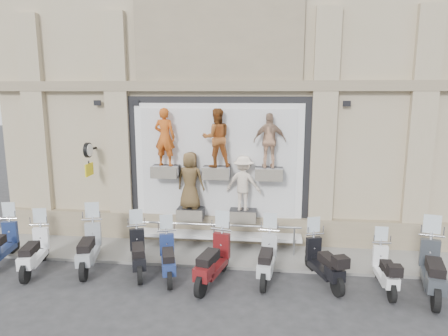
{
  "coord_description": "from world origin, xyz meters",
  "views": [
    {
      "loc": [
        1.57,
        -8.91,
        4.65
      ],
      "look_at": [
        0.3,
        1.9,
        2.6
      ],
      "focal_mm": 32.0,
      "sensor_mm": 36.0,
      "label": 1
    }
  ],
  "objects_px": {
    "scooter_e": "(168,249)",
    "scooter_h": "(324,254)",
    "scooter_g": "(267,250)",
    "scooter_f": "(213,251)",
    "scooter_i": "(386,262)",
    "scooter_a": "(0,237)",
    "scooter_d": "(138,244)",
    "clock_sign_bracket": "(89,155)",
    "scooter_b": "(33,243)",
    "scooter_j": "(434,260)",
    "scooter_c": "(88,239)",
    "guard_rail": "(214,239)"
  },
  "relations": [
    {
      "from": "scooter_d",
      "to": "scooter_g",
      "type": "distance_m",
      "value": 3.35
    },
    {
      "from": "scooter_b",
      "to": "scooter_i",
      "type": "height_order",
      "value": "scooter_b"
    },
    {
      "from": "scooter_i",
      "to": "scooter_j",
      "type": "height_order",
      "value": "scooter_j"
    },
    {
      "from": "scooter_h",
      "to": "scooter_b",
      "type": "bearing_deg",
      "value": 160.55
    },
    {
      "from": "scooter_b",
      "to": "scooter_d",
      "type": "bearing_deg",
      "value": -7.46
    },
    {
      "from": "scooter_j",
      "to": "scooter_c",
      "type": "bearing_deg",
      "value": -169.34
    },
    {
      "from": "scooter_e",
      "to": "scooter_h",
      "type": "relative_size",
      "value": 0.98
    },
    {
      "from": "scooter_b",
      "to": "scooter_f",
      "type": "relative_size",
      "value": 0.92
    },
    {
      "from": "scooter_d",
      "to": "scooter_i",
      "type": "relative_size",
      "value": 1.11
    },
    {
      "from": "scooter_d",
      "to": "scooter_f",
      "type": "bearing_deg",
      "value": -31.42
    },
    {
      "from": "scooter_a",
      "to": "scooter_g",
      "type": "xyz_separation_m",
      "value": [
        7.26,
        -0.04,
        -0.02
      ]
    },
    {
      "from": "scooter_a",
      "to": "scooter_j",
      "type": "relative_size",
      "value": 0.91
    },
    {
      "from": "scooter_d",
      "to": "scooter_c",
      "type": "bearing_deg",
      "value": 156.22
    },
    {
      "from": "scooter_g",
      "to": "scooter_j",
      "type": "xyz_separation_m",
      "value": [
        3.82,
        -0.37,
        0.09
      ]
    },
    {
      "from": "scooter_h",
      "to": "scooter_j",
      "type": "height_order",
      "value": "scooter_j"
    },
    {
      "from": "clock_sign_bracket",
      "to": "scooter_j",
      "type": "bearing_deg",
      "value": -13.59
    },
    {
      "from": "scooter_b",
      "to": "scooter_e",
      "type": "height_order",
      "value": "scooter_b"
    },
    {
      "from": "scooter_g",
      "to": "scooter_h",
      "type": "relative_size",
      "value": 1.02
    },
    {
      "from": "clock_sign_bracket",
      "to": "scooter_b",
      "type": "relative_size",
      "value": 0.54
    },
    {
      "from": "scooter_h",
      "to": "scooter_j",
      "type": "xyz_separation_m",
      "value": [
        2.43,
        -0.31,
        0.11
      ]
    },
    {
      "from": "scooter_h",
      "to": "scooter_f",
      "type": "bearing_deg",
      "value": 165.81
    },
    {
      "from": "clock_sign_bracket",
      "to": "scooter_a",
      "type": "height_order",
      "value": "clock_sign_bracket"
    },
    {
      "from": "scooter_j",
      "to": "scooter_f",
      "type": "bearing_deg",
      "value": -166.29
    },
    {
      "from": "scooter_a",
      "to": "scooter_h",
      "type": "distance_m",
      "value": 8.66
    },
    {
      "from": "scooter_h",
      "to": "scooter_i",
      "type": "height_order",
      "value": "scooter_h"
    },
    {
      "from": "guard_rail",
      "to": "clock_sign_bracket",
      "type": "bearing_deg",
      "value": 173.16
    },
    {
      "from": "clock_sign_bracket",
      "to": "scooter_f",
      "type": "height_order",
      "value": "clock_sign_bracket"
    },
    {
      "from": "guard_rail",
      "to": "clock_sign_bracket",
      "type": "relative_size",
      "value": 4.96
    },
    {
      "from": "scooter_f",
      "to": "scooter_i",
      "type": "distance_m",
      "value": 4.15
    },
    {
      "from": "scooter_a",
      "to": "scooter_e",
      "type": "distance_m",
      "value": 4.76
    },
    {
      "from": "scooter_a",
      "to": "scooter_h",
      "type": "relative_size",
      "value": 1.05
    },
    {
      "from": "scooter_i",
      "to": "scooter_d",
      "type": "bearing_deg",
      "value": 178.38
    },
    {
      "from": "scooter_c",
      "to": "scooter_b",
      "type": "bearing_deg",
      "value": 179.59
    },
    {
      "from": "guard_rail",
      "to": "clock_sign_bracket",
      "type": "distance_m",
      "value": 4.57
    },
    {
      "from": "clock_sign_bracket",
      "to": "guard_rail",
      "type": "bearing_deg",
      "value": -6.84
    },
    {
      "from": "scooter_a",
      "to": "scooter_g",
      "type": "bearing_deg",
      "value": -9.99
    },
    {
      "from": "clock_sign_bracket",
      "to": "scooter_d",
      "type": "distance_m",
      "value": 3.47
    },
    {
      "from": "scooter_c",
      "to": "scooter_h",
      "type": "xyz_separation_m",
      "value": [
        6.13,
        -0.12,
        -0.07
      ]
    },
    {
      "from": "clock_sign_bracket",
      "to": "scooter_c",
      "type": "xyz_separation_m",
      "value": [
        0.72,
        -1.81,
        -1.97
      ]
    },
    {
      "from": "clock_sign_bracket",
      "to": "scooter_b",
      "type": "bearing_deg",
      "value": -106.94
    },
    {
      "from": "scooter_e",
      "to": "scooter_h",
      "type": "xyz_separation_m",
      "value": [
        3.9,
        0.13,
        0.02
      ]
    },
    {
      "from": "scooter_a",
      "to": "scooter_g",
      "type": "height_order",
      "value": "scooter_a"
    },
    {
      "from": "scooter_c",
      "to": "clock_sign_bracket",
      "type": "bearing_deg",
      "value": 97.91
    },
    {
      "from": "scooter_c",
      "to": "scooter_g",
      "type": "height_order",
      "value": "scooter_c"
    },
    {
      "from": "scooter_i",
      "to": "scooter_b",
      "type": "bearing_deg",
      "value": -179.39
    },
    {
      "from": "scooter_b",
      "to": "scooter_e",
      "type": "distance_m",
      "value": 3.59
    },
    {
      "from": "scooter_e",
      "to": "scooter_i",
      "type": "height_order",
      "value": "scooter_e"
    },
    {
      "from": "scooter_a",
      "to": "scooter_j",
      "type": "bearing_deg",
      "value": -11.77
    },
    {
      "from": "scooter_b",
      "to": "scooter_f",
      "type": "bearing_deg",
      "value": -14.22
    },
    {
      "from": "scooter_c",
      "to": "scooter_e",
      "type": "xyz_separation_m",
      "value": [
        2.22,
        -0.25,
        -0.09
      ]
    }
  ]
}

